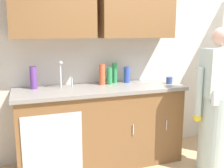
{
  "coord_description": "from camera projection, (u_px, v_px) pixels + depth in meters",
  "views": [
    {
      "loc": [
        -1.39,
        -2.09,
        1.54
      ],
      "look_at": [
        -0.46,
        0.55,
        1.0
      ],
      "focal_mm": 41.06,
      "sensor_mm": 36.0,
      "label": 1
    }
  ],
  "objects": [
    {
      "name": "kitchen_wall_with_uppers",
      "position": [
        124.0,
        40.0,
        3.28
      ],
      "size": [
        4.8,
        0.44,
        2.7
      ],
      "color": "beige",
      "rests_on": "ground"
    },
    {
      "name": "counter_cabinet",
      "position": [
        101.0,
        127.0,
        3.06
      ],
      "size": [
        1.9,
        0.62,
        0.9
      ],
      "color": "brown",
      "rests_on": "ground"
    },
    {
      "name": "countertop",
      "position": [
        100.0,
        89.0,
        2.98
      ],
      "size": [
        1.96,
        0.66,
        0.04
      ],
      "primitive_type": "cube",
      "color": "gray",
      "rests_on": "counter_cabinet"
    },
    {
      "name": "sink",
      "position": [
        66.0,
        91.0,
        2.85
      ],
      "size": [
        0.5,
        0.36,
        0.35
      ],
      "color": "#B7BABF",
      "rests_on": "counter_cabinet"
    },
    {
      "name": "person_at_sink",
      "position": [
        216.0,
        112.0,
        2.84
      ],
      "size": [
        0.55,
        0.34,
        1.62
      ],
      "color": "white",
      "rests_on": "ground"
    },
    {
      "name": "bottle_water_short",
      "position": [
        102.0,
        74.0,
        3.11
      ],
      "size": [
        0.07,
        0.07,
        0.25
      ],
      "primitive_type": "cylinder",
      "color": "#E05933",
      "rests_on": "countertop"
    },
    {
      "name": "bottle_dish_liquid",
      "position": [
        127.0,
        75.0,
        3.26
      ],
      "size": [
        0.08,
        0.08,
        0.2
      ],
      "primitive_type": "cylinder",
      "color": "#334CB2",
      "rests_on": "countertop"
    },
    {
      "name": "bottle_cleaner_spray",
      "position": [
        115.0,
        73.0,
        3.22
      ],
      "size": [
        0.06,
        0.06,
        0.26
      ],
      "primitive_type": "cylinder",
      "color": "#2D8C4C",
      "rests_on": "countertop"
    },
    {
      "name": "bottle_soap",
      "position": [
        33.0,
        78.0,
        2.86
      ],
      "size": [
        0.08,
        0.08,
        0.25
      ],
      "primitive_type": "cylinder",
      "color": "#66388C",
      "rests_on": "countertop"
    },
    {
      "name": "bottle_water_tall",
      "position": [
        109.0,
        76.0,
        3.15
      ],
      "size": [
        0.07,
        0.07,
        0.21
      ],
      "primitive_type": "cylinder",
      "color": "#2D8C4C",
      "rests_on": "countertop"
    },
    {
      "name": "cup_by_sink",
      "position": [
        169.0,
        80.0,
        3.18
      ],
      "size": [
        0.08,
        0.08,
        0.08
      ],
      "primitive_type": "cylinder",
      "color": "#33478C",
      "rests_on": "countertop"
    },
    {
      "name": "knife_on_counter",
      "position": [
        142.0,
        83.0,
        3.23
      ],
      "size": [
        0.2,
        0.18,
        0.01
      ],
      "primitive_type": "cube",
      "rotation": [
        0.0,
        0.0,
        5.57
      ],
      "color": "silver",
      "rests_on": "countertop"
    }
  ]
}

